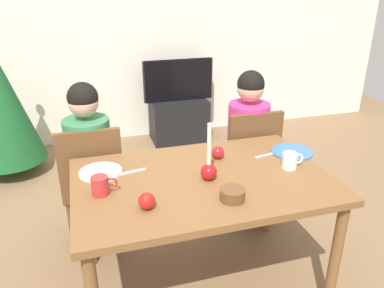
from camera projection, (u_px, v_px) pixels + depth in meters
ground_plane at (201, 283)px, 2.40m from camera, size 7.68×7.68×0.00m
back_wall at (129, 24)px, 4.16m from camera, size 6.40×0.10×2.60m
dining_table at (202, 191)px, 2.13m from camera, size 1.40×0.90×0.75m
chair_left at (92, 179)px, 2.58m from camera, size 0.40×0.40×0.90m
chair_right at (248, 158)px, 2.88m from camera, size 0.40×0.40×0.90m
person_left_child at (91, 170)px, 2.58m from camera, size 0.30×0.30×1.17m
person_right_child at (247, 150)px, 2.88m from camera, size 0.30×0.30×1.17m
tv_stand at (179, 120)px, 4.45m from camera, size 0.64×0.40×0.48m
tv at (178, 80)px, 4.26m from camera, size 0.79×0.05×0.46m
christmas_tree at (0, 103)px, 3.50m from camera, size 0.68×0.68×1.35m
candle_centerpiece at (209, 168)px, 2.06m from camera, size 0.09×0.09×0.33m
plate_left at (101, 172)px, 2.15m from camera, size 0.24×0.24×0.01m
plate_right at (292, 152)px, 2.40m from camera, size 0.26×0.26×0.01m
mug_left at (101, 186)px, 1.92m from camera, size 0.13×0.09×0.10m
mug_right at (290, 161)px, 2.19m from camera, size 0.13×0.09×0.09m
fork_left at (131, 172)px, 2.15m from camera, size 0.18×0.05×0.01m
fork_right at (267, 155)px, 2.37m from camera, size 0.18×0.05×0.01m
bowl_walnuts at (232, 194)px, 1.88m from camera, size 0.13×0.13×0.06m
apple_near_candle at (218, 152)px, 2.31m from camera, size 0.08×0.08×0.08m
apple_by_left_plate at (147, 201)px, 1.81m from camera, size 0.08×0.08×0.08m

